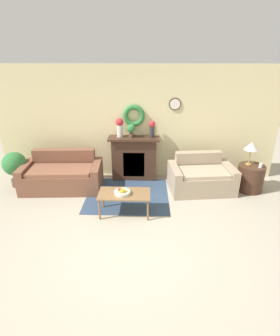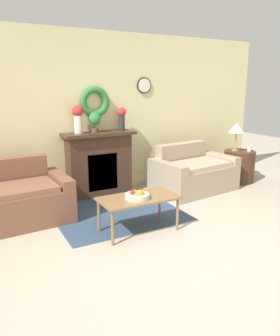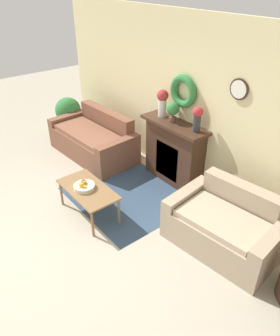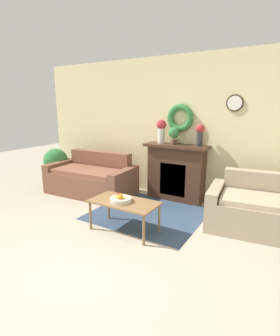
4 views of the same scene
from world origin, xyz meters
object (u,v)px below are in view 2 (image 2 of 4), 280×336
loveseat_right (193,173)px  table_lamp (237,129)px  couch_left (0,202)px  potted_plant_on_mantel (95,120)px  mug (249,149)px  coffee_table (138,201)px  fireplace (99,163)px  fruit_bowl (137,195)px  vase_on_mantel_left (78,117)px  vase_on_mantel_right (122,117)px  side_table_by_loveseat (239,166)px

loveseat_right → table_lamp: bearing=-2.3°
couch_left → potted_plant_on_mantel: potted_plant_on_mantel is taller
mug → coffee_table: bearing=-161.6°
mug → fireplace: bearing=167.2°
fireplace → mug: (2.81, -0.64, 0.11)m
fruit_bowl → vase_on_mantel_left: size_ratio=0.69×
table_lamp → mug: bearing=-38.2°
vase_on_mantel_right → vase_on_mantel_left: bearing=180.0°
fruit_bowl → vase_on_mantel_right: vase_on_mantel_right is taller
couch_left → table_lamp: (4.25, 0.08, 0.73)m
coffee_table → vase_on_mantel_right: vase_on_mantel_right is taller
vase_on_mantel_left → potted_plant_on_mantel: 0.28m
vase_on_mantel_left → couch_left: bearing=-156.4°
potted_plant_on_mantel → side_table_by_loveseat: bearing=-10.8°
fireplace → couch_left: bearing=-161.0°
fireplace → coffee_table: fireplace is taller
vase_on_mantel_right → potted_plant_on_mantel: vase_on_mantel_right is taller
side_table_by_loveseat → vase_on_mantel_left: bearing=169.8°
vase_on_mantel_left → potted_plant_on_mantel: size_ratio=1.39×
fireplace → vase_on_mantel_right: bearing=0.7°
side_table_by_loveseat → potted_plant_on_mantel: bearing=169.2°
fireplace → fruit_bowl: fireplace is taller
table_lamp → vase_on_mantel_left: vase_on_mantel_left is taller
side_table_by_loveseat → coffee_table: bearing=-158.9°
coffee_table → side_table_by_loveseat: size_ratio=1.64×
fireplace → side_table_by_loveseat: 2.75m
couch_left → fruit_bowl: couch_left is taller
loveseat_right → table_lamp: (1.05, 0.08, 0.73)m
loveseat_right → vase_on_mantel_right: 1.61m
loveseat_right → fruit_bowl: loveseat_right is taller
table_lamp → vase_on_mantel_left: 3.00m
vase_on_mantel_left → vase_on_mantel_right: vase_on_mantel_left is taller
couch_left → fireplace: bearing=15.9°
table_lamp → mug: table_lamp is taller
vase_on_mantel_right → coffee_table: bearing=-108.3°
coffee_table → potted_plant_on_mantel: (0.04, 1.60, 0.87)m
fireplace → loveseat_right: (1.56, -0.56, -0.24)m
vase_on_mantel_left → vase_on_mantel_right: size_ratio=1.14×
table_lamp → vase_on_mantel_left: (-2.94, 0.49, 0.31)m
vase_on_mantel_left → table_lamp: bearing=-9.4°
side_table_by_loveseat → table_lamp: bearing=141.3°
couch_left → loveseat_right: bearing=-3.0°
potted_plant_on_mantel → loveseat_right: bearing=-18.5°
loveseat_right → potted_plant_on_mantel: 1.97m
couch_left → side_table_by_loveseat: size_ratio=3.04×
vase_on_mantel_right → potted_plant_on_mantel: bearing=-177.7°
vase_on_mantel_right → potted_plant_on_mantel: size_ratio=1.21×
loveseat_right → couch_left: bearing=173.5°
coffee_table → side_table_by_loveseat: bearing=21.1°
fireplace → side_table_by_loveseat: bearing=-11.4°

